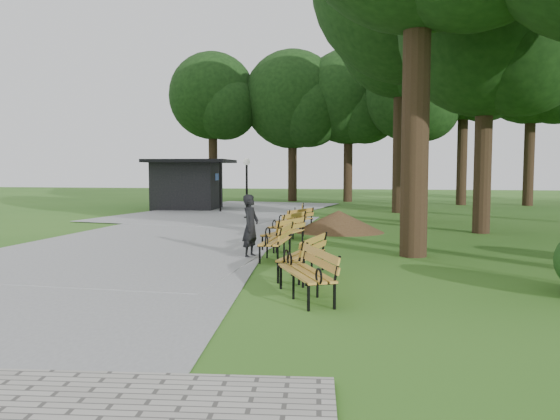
% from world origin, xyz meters
% --- Properties ---
extents(ground, '(100.00, 100.00, 0.00)m').
position_xyz_m(ground, '(0.00, 0.00, 0.00)').
color(ground, '#2E611B').
rests_on(ground, ground).
extents(path, '(12.00, 38.00, 0.06)m').
position_xyz_m(path, '(-4.00, 3.00, 0.03)').
color(path, gray).
rests_on(path, ground).
extents(person, '(0.50, 0.66, 1.62)m').
position_xyz_m(person, '(-0.36, -0.89, 0.81)').
color(person, black).
rests_on(person, ground).
extents(kiosk, '(4.79, 4.23, 2.85)m').
position_xyz_m(kiosk, '(-7.76, 14.97, 1.42)').
color(kiosk, black).
rests_on(kiosk, ground).
extents(lamp_post, '(0.32, 0.32, 2.79)m').
position_xyz_m(lamp_post, '(-3.01, 9.75, 2.04)').
color(lamp_post, black).
rests_on(lamp_post, ground).
extents(dirt_mound, '(2.74, 2.74, 0.79)m').
position_xyz_m(dirt_mound, '(1.50, 5.16, 0.40)').
color(dirt_mound, '#47301C').
rests_on(dirt_mound, ground).
extents(bench_0, '(1.39, 1.99, 0.88)m').
position_xyz_m(bench_0, '(1.57, -4.96, 0.44)').
color(bench_0, '#C0872C').
rests_on(bench_0, ground).
extents(bench_1, '(0.99, 1.99, 0.88)m').
position_xyz_m(bench_1, '(1.25, -3.06, 0.44)').
color(bench_1, '#C0872C').
rests_on(bench_1, ground).
extents(bench_2, '(0.68, 1.91, 0.88)m').
position_xyz_m(bench_2, '(0.29, -0.90, 0.44)').
color(bench_2, '#C0872C').
rests_on(bench_2, ground).
extents(bench_3, '(1.19, 2.00, 0.88)m').
position_xyz_m(bench_3, '(0.19, 0.88, 0.44)').
color(bench_3, '#C0872C').
rests_on(bench_3, ground).
extents(bench_4, '(1.14, 2.00, 0.88)m').
position_xyz_m(bench_4, '(-0.04, 2.98, 0.44)').
color(bench_4, '#C0872C').
rests_on(bench_4, ground).
extents(bench_5, '(1.34, 2.00, 0.88)m').
position_xyz_m(bench_5, '(-0.06, 4.85, 0.44)').
color(bench_5, '#C0872C').
rests_on(bench_5, ground).
extents(bench_6, '(0.88, 1.97, 0.88)m').
position_xyz_m(bench_6, '(-0.36, 7.26, 0.44)').
color(bench_6, '#C0872C').
rests_on(bench_6, ground).
extents(lawn_tree_1, '(6.05, 6.05, 10.15)m').
position_xyz_m(lawn_tree_1, '(6.52, 5.74, 7.09)').
color(lawn_tree_1, black).
rests_on(lawn_tree_1, ground).
extents(lawn_tree_4, '(6.58, 6.58, 12.57)m').
position_xyz_m(lawn_tree_4, '(4.09, 14.69, 9.20)').
color(lawn_tree_4, black).
rests_on(lawn_tree_4, ground).
extents(tree_backdrop, '(37.43, 9.72, 16.27)m').
position_xyz_m(tree_backdrop, '(6.24, 22.95, 8.14)').
color(tree_backdrop, black).
rests_on(tree_backdrop, ground).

